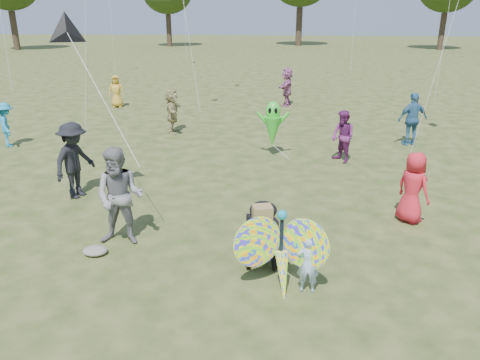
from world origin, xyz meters
name	(u,v)px	position (x,y,z in m)	size (l,w,h in m)	color
ground	(243,266)	(0.00, 0.00, 0.00)	(160.00, 160.00, 0.00)	#51592B
child_girl	(308,264)	(1.12, -0.71, 0.50)	(0.37, 0.24, 1.00)	#A0C2E2
adult_man	(120,197)	(-2.44, 0.66, 0.98)	(0.95, 0.74, 1.95)	gray
grey_bag	(95,251)	(-2.82, 0.15, 0.07)	(0.47, 0.38, 0.15)	gray
crowd_a	(413,188)	(3.44, 2.26, 0.78)	(0.76, 0.50, 1.56)	red
crowd_b	(74,160)	(-4.36, 2.92, 0.94)	(1.21, 0.70, 1.87)	black
crowd_c	(413,119)	(4.94, 8.56, 0.89)	(1.05, 0.44, 1.79)	teal
crowd_d	(172,111)	(-3.50, 9.42, 0.82)	(1.52, 0.49, 1.64)	tan
crowd_e	(343,137)	(2.41, 6.41, 0.78)	(0.76, 0.59, 1.57)	#6C2462
crowd_g	(116,91)	(-7.26, 13.94, 0.75)	(0.73, 0.48, 1.50)	gold
crowd_i	(7,125)	(-8.57, 7.04, 0.74)	(0.96, 0.55, 1.49)	teal
crowd_j	(287,87)	(0.70, 15.14, 0.89)	(1.65, 0.53, 1.78)	#A55E8C
jogging_stroller	(262,228)	(0.33, 0.32, 0.61)	(0.66, 1.11, 1.09)	black
butterfly_kite	(282,254)	(0.69, -0.75, 0.70)	(1.74, 0.75, 1.64)	#E14B23
delta_kite_rig	(67,33)	(-3.76, 2.09, 3.92)	(2.20, 1.67, 2.78)	black
alien_kite	(273,126)	(0.29, 6.74, 0.97)	(1.12, 0.69, 1.74)	green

